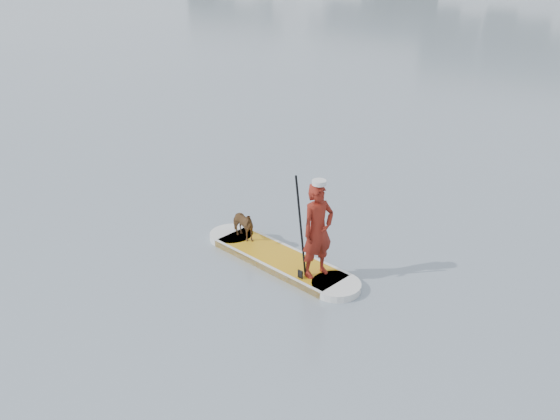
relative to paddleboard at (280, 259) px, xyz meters
The scene contains 6 objects.
ground 0.70m from the paddleboard, 106.23° to the left, with size 140.00×140.00×0.00m, color slate.
paddleboard is the anchor object (origin of this frame).
paddler 1.19m from the paddleboard, 11.51° to the right, with size 0.58×0.38×1.58m, color maroon.
white_cap 1.87m from the paddleboard, 11.51° to the right, with size 0.22×0.22×0.07m, color silver.
dog 1.02m from the paddleboard, 168.49° to the left, with size 0.30×0.67×0.56m, color brown.
paddle 1.08m from the paddleboard, 32.75° to the right, with size 0.10×0.30×2.00m.
Camera 1 is at (5.23, -8.55, 5.39)m, focal length 40.00 mm.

